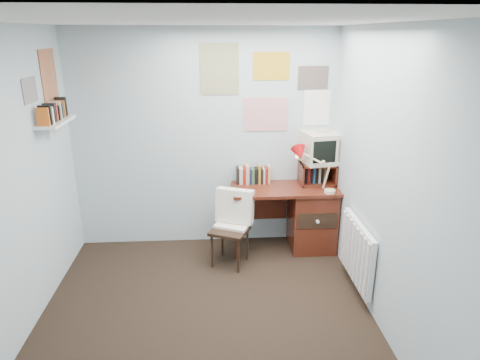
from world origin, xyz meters
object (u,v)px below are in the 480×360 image
object	(u,v)px
radiator	(357,252)
tv_riser	(317,173)
desk_chair	(230,231)
crt_tv	(322,146)
desk_lamp	(331,173)
desk	(307,215)
wall_shelf	(56,122)

from	to	relation	value
radiator	tv_riser	bearing A→B (deg)	99.28
desk_chair	crt_tv	size ratio (longest dim) A/B	1.97
desk_lamp	desk	bearing A→B (deg)	153.45
desk_chair	tv_riser	xyz separation A→B (m)	(1.04, 0.45, 0.48)
desk	tv_riser	world-z (taller)	tv_riser
desk	radiator	xyz separation A→B (m)	(0.29, -0.93, 0.01)
tv_riser	radiator	distance (m)	1.15
tv_riser	wall_shelf	bearing A→B (deg)	-169.68
desk_chair	wall_shelf	world-z (taller)	wall_shelf
tv_riser	radiator	world-z (taller)	tv_riser
wall_shelf	tv_riser	bearing A→B (deg)	10.32
desk	desk_chair	distance (m)	0.98
desk	desk_chair	size ratio (longest dim) A/B	1.50
desk_lamp	radiator	xyz separation A→B (m)	(0.10, -0.73, -0.56)
desk_lamp	crt_tv	xyz separation A→B (m)	(-0.03, 0.33, 0.22)
desk	desk_lamp	bearing A→B (deg)	-46.45
desk_chair	desk_lamp	size ratio (longest dim) A/B	1.80
tv_riser	desk	bearing A→B (deg)	-137.04
desk	desk_chair	world-z (taller)	desk_chair
radiator	wall_shelf	bearing A→B (deg)	169.11
desk	tv_riser	xyz separation A→B (m)	(0.12, 0.11, 0.48)
crt_tv	desk_lamp	bearing A→B (deg)	-94.10
desk	radiator	distance (m)	0.97
desk_lamp	wall_shelf	size ratio (longest dim) A/B	0.72
desk_chair	tv_riser	world-z (taller)	tv_riser
wall_shelf	desk_chair	bearing A→B (deg)	1.52
desk_chair	desk_lamp	xyz separation A→B (m)	(1.11, 0.13, 0.58)
crt_tv	wall_shelf	world-z (taller)	wall_shelf
desk_lamp	tv_riser	distance (m)	0.34
crt_tv	wall_shelf	xyz separation A→B (m)	(-2.73, -0.51, 0.42)
desk_chair	crt_tv	distance (m)	1.42
desk	crt_tv	world-z (taller)	crt_tv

